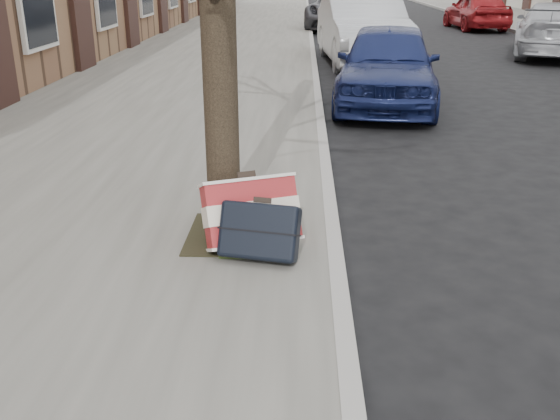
{
  "coord_description": "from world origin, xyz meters",
  "views": [
    {
      "loc": [
        -1.52,
        -3.41,
        2.15
      ],
      "look_at": [
        -1.67,
        0.8,
        0.5
      ],
      "focal_mm": 40.0,
      "sensor_mm": 36.0,
      "label": 1
    }
  ],
  "objects_px": {
    "suitcase_red": "(251,212)",
    "car_near_mid": "(363,30)",
    "car_near_front": "(388,65)",
    "suitcase_navy": "(260,231)"
  },
  "relations": [
    {
      "from": "suitcase_navy",
      "to": "car_near_front",
      "type": "distance_m",
      "value": 6.41
    },
    {
      "from": "suitcase_red",
      "to": "suitcase_navy",
      "type": "bearing_deg",
      "value": -93.42
    },
    {
      "from": "suitcase_navy",
      "to": "car_near_mid",
      "type": "height_order",
      "value": "car_near_mid"
    },
    {
      "from": "suitcase_red",
      "to": "car_near_mid",
      "type": "bearing_deg",
      "value": 58.67
    },
    {
      "from": "car_near_front",
      "to": "suitcase_navy",
      "type": "bearing_deg",
      "value": -97.3
    },
    {
      "from": "suitcase_navy",
      "to": "car_near_front",
      "type": "relative_size",
      "value": 0.15
    },
    {
      "from": "suitcase_red",
      "to": "car_near_mid",
      "type": "relative_size",
      "value": 0.15
    },
    {
      "from": "suitcase_navy",
      "to": "suitcase_red",
      "type": "bearing_deg",
      "value": 120.45
    },
    {
      "from": "car_near_front",
      "to": "car_near_mid",
      "type": "height_order",
      "value": "car_near_mid"
    },
    {
      "from": "suitcase_navy",
      "to": "car_near_front",
      "type": "bearing_deg",
      "value": 86.7
    }
  ]
}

